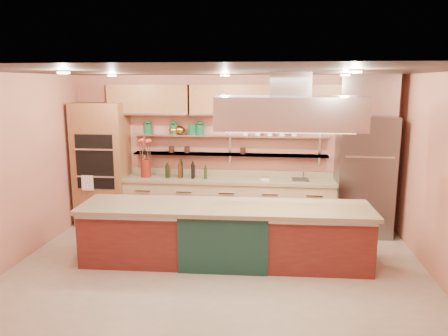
# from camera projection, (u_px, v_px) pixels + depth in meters

# --- Properties ---
(floor) EXTENTS (6.00, 5.00, 0.02)m
(floor) POSITION_uv_depth(u_px,v_px,m) (215.00, 279.00, 6.04)
(floor) COLOR tan
(floor) RESTS_ON ground
(ceiling) EXTENTS (6.00, 5.00, 0.02)m
(ceiling) POSITION_uv_depth(u_px,v_px,m) (214.00, 71.00, 5.50)
(ceiling) COLOR black
(ceiling) RESTS_ON wall_back
(wall_back) EXTENTS (6.00, 0.04, 2.80)m
(wall_back) POSITION_uv_depth(u_px,v_px,m) (233.00, 151.00, 8.21)
(wall_back) COLOR #C2735C
(wall_back) RESTS_ON floor
(wall_front) EXTENTS (6.00, 0.04, 2.80)m
(wall_front) POSITION_uv_depth(u_px,v_px,m) (169.00, 250.00, 3.34)
(wall_front) COLOR #C2735C
(wall_front) RESTS_ON floor
(wall_left) EXTENTS (0.04, 5.00, 2.80)m
(wall_left) POSITION_uv_depth(u_px,v_px,m) (3.00, 174.00, 6.12)
(wall_left) COLOR #C2735C
(wall_left) RESTS_ON floor
(oven_stack) EXTENTS (0.95, 0.64, 2.30)m
(oven_stack) POSITION_uv_depth(u_px,v_px,m) (102.00, 164.00, 8.23)
(oven_stack) COLOR brown
(oven_stack) RESTS_ON floor
(refrigerator) EXTENTS (0.95, 0.72, 2.10)m
(refrigerator) POSITION_uv_depth(u_px,v_px,m) (364.00, 176.00, 7.65)
(refrigerator) COLOR slate
(refrigerator) RESTS_ON floor
(back_counter) EXTENTS (3.84, 0.64, 0.93)m
(back_counter) POSITION_uv_depth(u_px,v_px,m) (228.00, 203.00, 8.10)
(back_counter) COLOR tan
(back_counter) RESTS_ON floor
(wall_shelf_lower) EXTENTS (3.60, 0.26, 0.03)m
(wall_shelf_lower) POSITION_uv_depth(u_px,v_px,m) (229.00, 154.00, 8.10)
(wall_shelf_lower) COLOR silver
(wall_shelf_lower) RESTS_ON wall_back
(wall_shelf_upper) EXTENTS (3.60, 0.26, 0.03)m
(wall_shelf_upper) POSITION_uv_depth(u_px,v_px,m) (229.00, 136.00, 8.03)
(wall_shelf_upper) COLOR silver
(wall_shelf_upper) RESTS_ON wall_back
(upper_cabinets) EXTENTS (4.60, 0.36, 0.55)m
(upper_cabinets) POSITION_uv_depth(u_px,v_px,m) (232.00, 100.00, 7.85)
(upper_cabinets) COLOR brown
(upper_cabinets) RESTS_ON wall_back
(range_hood) EXTENTS (2.00, 1.00, 0.45)m
(range_hood) POSITION_uv_depth(u_px,v_px,m) (289.00, 113.00, 6.07)
(range_hood) COLOR silver
(range_hood) RESTS_ON ceiling
(ceiling_downlights) EXTENTS (4.00, 2.80, 0.02)m
(ceiling_downlights) POSITION_uv_depth(u_px,v_px,m) (216.00, 74.00, 5.70)
(ceiling_downlights) COLOR #FFE5A5
(ceiling_downlights) RESTS_ON ceiling
(island) EXTENTS (4.24, 1.07, 0.88)m
(island) POSITION_uv_depth(u_px,v_px,m) (225.00, 234.00, 6.52)
(island) COLOR maroon
(island) RESTS_ON floor
(flower_vase) EXTENTS (0.24, 0.24, 0.33)m
(flower_vase) POSITION_uv_depth(u_px,v_px,m) (146.00, 168.00, 8.11)
(flower_vase) COLOR maroon
(flower_vase) RESTS_ON back_counter
(oil_bottle_cluster) EXTENTS (0.87, 0.48, 0.27)m
(oil_bottle_cluster) POSITION_uv_depth(u_px,v_px,m) (187.00, 171.00, 8.03)
(oil_bottle_cluster) COLOR black
(oil_bottle_cluster) RESTS_ON back_counter
(kitchen_scale) EXTENTS (0.18, 0.15, 0.08)m
(kitchen_scale) POSITION_uv_depth(u_px,v_px,m) (265.00, 178.00, 7.88)
(kitchen_scale) COLOR silver
(kitchen_scale) RESTS_ON back_counter
(bar_faucet) EXTENTS (0.04, 0.04, 0.22)m
(bar_faucet) POSITION_uv_depth(u_px,v_px,m) (303.00, 174.00, 7.88)
(bar_faucet) COLOR silver
(bar_faucet) RESTS_ON back_counter
(copper_kettle) EXTENTS (0.26, 0.26, 0.16)m
(copper_kettle) POSITION_uv_depth(u_px,v_px,m) (180.00, 130.00, 8.12)
(copper_kettle) COLOR #C4762D
(copper_kettle) RESTS_ON wall_shelf_upper
(green_canister) EXTENTS (0.19, 0.19, 0.18)m
(green_canister) POSITION_uv_depth(u_px,v_px,m) (193.00, 129.00, 8.09)
(green_canister) COLOR #104D2A
(green_canister) RESTS_ON wall_shelf_upper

